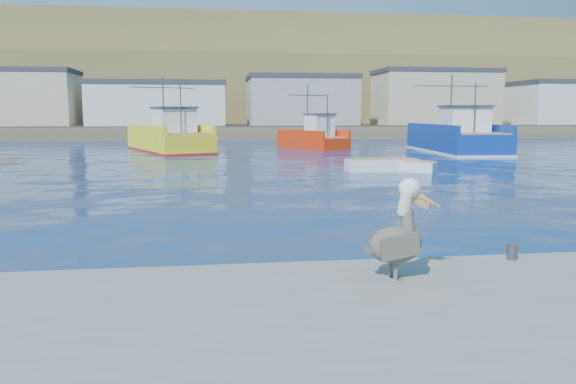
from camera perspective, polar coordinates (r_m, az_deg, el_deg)
The scene contains 10 objects.
ground at distance 14.10m, azimuth 3.92°, elevation -5.73°, with size 260.00×260.00×0.00m, color navy.
dock_bollards at distance 10.90m, azimuth 10.69°, elevation -6.43°, with size 36.20×0.20×0.30m.
far_shore at distance 122.78m, azimuth -6.51°, elevation 10.58°, with size 200.00×81.00×24.00m.
trawler_yellow_b at distance 51.01m, azimuth -11.96°, elevation 5.33°, with size 8.68×13.51×6.70m.
trawler_blue at distance 50.83m, azimuth 16.73°, elevation 5.21°, with size 6.50×13.81×6.80m.
boat_orange at distance 54.13m, azimuth 2.64°, elevation 5.54°, with size 6.16×8.74×6.07m.
skiff_mid at distance 33.22m, azimuth 9.53°, elevation 2.62°, with size 4.21×1.53×0.91m.
skiff_far at distance 59.41m, azimuth 14.64°, elevation 4.76°, with size 3.58×3.18×0.77m.
skiff_extra at distance 33.35m, azimuth 11.72°, elevation 2.52°, with size 3.65×3.15×0.78m.
pelican at distance 9.85m, azimuth 11.14°, elevation -4.43°, with size 1.42×0.68×1.75m.
Camera 1 is at (-2.78, -13.41, 3.34)m, focal length 35.00 mm.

